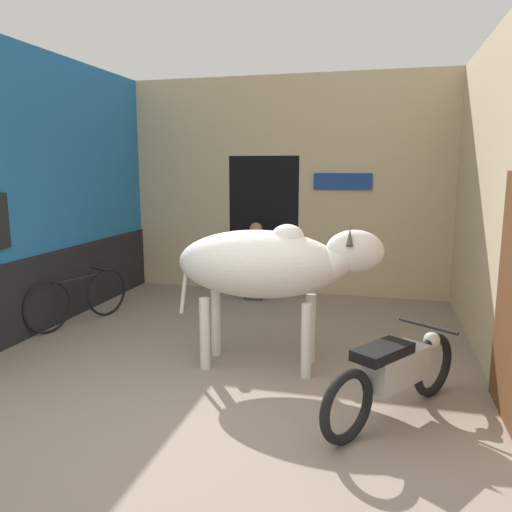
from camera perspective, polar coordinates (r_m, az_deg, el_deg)
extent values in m
plane|color=gray|center=(4.46, -8.93, -18.50)|extent=(30.00, 30.00, 0.00)
cube|color=#236BAD|center=(7.39, -22.25, 6.89)|extent=(0.18, 4.72, 3.62)
cube|color=black|center=(7.50, -20.97, -3.07)|extent=(0.03, 4.72, 1.01)
cube|color=#C6B289|center=(8.59, 3.65, 15.71)|extent=(5.40, 0.18, 1.30)
cube|color=#C6B289|center=(9.13, -7.99, 3.90)|extent=(1.70, 0.18, 2.32)
cube|color=#C6B289|center=(8.45, 13.29, 3.25)|extent=(2.48, 0.18, 2.32)
cube|color=black|center=(9.03, 1.51, 3.93)|extent=(1.22, 0.90, 2.32)
cube|color=navy|center=(8.32, 9.88, 8.40)|extent=(0.94, 0.03, 0.27)
cube|color=#C6B289|center=(6.08, 25.76, 6.12)|extent=(0.18, 4.72, 3.62)
ellipsoid|color=silver|center=(5.25, 0.30, -0.91)|extent=(1.77, 0.83, 0.72)
ellipsoid|color=silver|center=(5.15, 3.63, 2.18)|extent=(0.35, 0.32, 0.27)
cylinder|color=silver|center=(5.15, 9.08, -0.63)|extent=(0.49, 0.36, 0.48)
ellipsoid|color=silver|center=(5.12, 11.21, 0.55)|extent=(0.60, 0.39, 0.43)
cylinder|color=silver|center=(5.53, -8.15, -3.06)|extent=(0.14, 0.05, 0.70)
cylinder|color=silver|center=(5.56, 6.25, -8.20)|extent=(0.11, 0.11, 0.78)
cylinder|color=silver|center=(5.17, 5.79, -9.62)|extent=(0.11, 0.11, 0.78)
cylinder|color=silver|center=(5.76, -4.61, -7.53)|extent=(0.11, 0.11, 0.78)
cylinder|color=silver|center=(5.38, -5.87, -8.83)|extent=(0.11, 0.11, 0.78)
cone|color=#473D33|center=(5.25, 10.74, 2.58)|extent=(0.08, 0.15, 0.20)
cone|color=#473D33|center=(4.95, 10.66, 2.14)|extent=(0.08, 0.15, 0.20)
torus|color=black|center=(4.09, 10.37, -16.58)|extent=(0.41, 0.54, 0.61)
torus|color=black|center=(5.06, 19.56, -11.65)|extent=(0.41, 0.54, 0.61)
cube|color=#9E9993|center=(4.50, 15.60, -12.06)|extent=(0.63, 0.73, 0.28)
cube|color=black|center=(4.28, 14.29, -10.54)|extent=(0.53, 0.60, 0.09)
cylinder|color=black|center=(4.81, 19.03, -7.58)|extent=(0.49, 0.36, 0.03)
sphere|color=silver|center=(4.93, 19.45, -9.05)|extent=(0.15, 0.15, 0.15)
torus|color=black|center=(7.01, -22.70, -5.41)|extent=(0.26, 0.68, 0.70)
torus|color=black|center=(7.57, -16.70, -3.94)|extent=(0.26, 0.68, 0.70)
cylinder|color=black|center=(7.21, -19.71, -2.48)|extent=(0.28, 0.75, 0.03)
cylinder|color=black|center=(7.44, -17.34, -1.45)|extent=(0.43, 0.17, 0.03)
cube|color=#3D3842|center=(8.11, -0.28, -3.52)|extent=(0.29, 0.14, 0.44)
cube|color=#3D3842|center=(8.14, -0.13, -1.53)|extent=(0.29, 0.32, 0.11)
cube|color=#386B42|center=(8.15, 0.00, 0.48)|extent=(0.41, 0.20, 0.56)
sphere|color=#937051|center=(8.10, 0.00, 3.13)|extent=(0.20, 0.20, 0.20)
cylinder|color=#DB6093|center=(8.36, 3.29, -3.26)|extent=(0.23, 0.23, 0.41)
cylinder|color=#DB6093|center=(8.31, 3.31, -1.78)|extent=(0.33, 0.33, 0.04)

